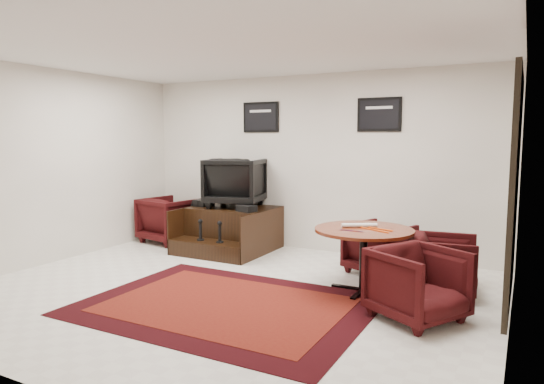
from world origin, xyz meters
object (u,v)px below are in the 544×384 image
Objects in this scene: meeting_table at (364,236)px; table_chair_window at (443,261)px; shine_podium at (231,230)px; table_chair_back at (380,245)px; armchair_side at (170,217)px; shine_chair at (235,180)px; table_chair_corner at (418,281)px.

table_chair_window is (0.85, 0.37, -0.29)m from meeting_table.
shine_podium is 2.52m from table_chair_back.
armchair_side is at bearing 163.93° from meeting_table.
meeting_table is at bearing 140.42° from shine_chair.
armchair_side is 1.08× the size of table_chair_corner.
table_chair_back is at bearing -173.72° from armchair_side.
table_chair_corner is at bearing 169.25° from armchair_side.
shine_chair is 1.17× the size of table_chair_window.
table_chair_back is 1.68m from table_chair_corner.
armchair_side is 4.88m from table_chair_corner.
meeting_table is 1.53× the size of table_chair_back.
shine_chair is 3.85m from table_chair_corner.
meeting_table is 0.96m from table_chair_window.
armchair_side reaches higher than table_chair_window.
table_chair_back is at bearing 54.32° from table_chair_window.
shine_podium is 1.59× the size of armchair_side.
armchair_side is (-1.27, 0.00, 0.11)m from shine_podium.
shine_podium is at bearing 156.66° from meeting_table.
shine_chair is 1.03× the size of armchair_side.
shine_chair reaches higher than table_chair_window.
shine_chair is at bearing 154.04° from meeting_table.
table_chair_corner is at bearing -39.88° from meeting_table.
shine_podium is 1.82× the size of table_chair_back.
armchair_side is 4.72m from table_chair_window.
shine_chair is 2.64m from table_chair_back.
shine_podium is at bearing -170.11° from armchair_side.
meeting_table is at bearing 114.67° from table_chair_back.
meeting_table is (2.54, -1.10, 0.35)m from shine_podium.
shine_chair is at bearing 68.81° from table_chair_window.
table_chair_corner is at bearing 167.70° from table_chair_window.
armchair_side reaches higher than table_chair_corner.
table_chair_back is (-0.04, 0.86, -0.29)m from meeting_table.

